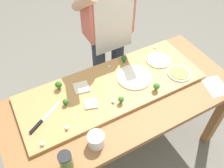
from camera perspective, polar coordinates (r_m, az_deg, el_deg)
ground_plane at (r=2.39m, az=1.76°, el=-15.07°), size 8.00×8.00×0.00m
prep_table at (r=1.81m, az=2.25°, el=-5.13°), size 1.71×0.76×0.79m
cutting_board at (r=1.77m, az=-0.00°, el=-0.76°), size 1.38×0.51×0.03m
chefs_knife at (r=1.63m, az=-16.51°, el=-8.58°), size 0.25×0.17×0.02m
pizza_whole_white_garlic at (r=1.82m, az=5.31°, el=1.73°), size 0.27×0.27×0.02m
pizza_whole_cheese_artichoke at (r=1.99m, az=10.98°, el=5.64°), size 0.19×0.19×0.02m
pizza_whole_pesto_green at (r=1.91m, az=15.71°, el=2.52°), size 0.18×0.18×0.02m
pizza_slice_near_right at (r=1.65m, az=-5.02°, el=-4.67°), size 0.11×0.11×0.01m
pizza_slice_far_left at (r=1.76m, az=-7.30°, el=-0.83°), size 0.12×0.12×0.01m
broccoli_floret_center_left at (r=1.66m, az=-11.00°, el=-4.20°), size 0.04×0.04×0.05m
broccoli_floret_front_left at (r=1.92m, az=2.86°, el=6.11°), size 0.05×0.05×0.06m
broccoli_floret_front_right at (r=1.75m, az=-12.62°, el=-0.21°), size 0.05×0.05×0.07m
broccoli_floret_back_right at (r=1.63m, az=2.18°, el=-3.70°), size 0.04×0.04×0.06m
broccoli_floret_center_right at (r=1.73m, az=10.56°, el=-0.54°), size 0.05×0.05×0.07m
cheese_crumble_a at (r=1.53m, az=-16.28°, el=-13.62°), size 0.02×0.02×0.02m
cheese_crumble_b at (r=1.56m, az=-10.59°, el=-10.22°), size 0.03×0.03×0.02m
cheese_crumble_c at (r=1.90m, az=-0.72°, el=4.21°), size 0.02×0.02×0.01m
cheese_crumble_d at (r=1.65m, az=0.35°, el=-4.14°), size 0.03×0.03×0.02m
cheese_crumble_e at (r=2.11m, az=10.16°, el=8.58°), size 0.02×0.02×0.01m
flour_cup at (r=1.49m, az=-3.80°, el=-13.23°), size 0.10×0.10×0.09m
sauce_jar at (r=1.42m, az=-10.92°, el=-17.61°), size 0.08×0.08×0.13m
recipe_note at (r=1.95m, az=23.40°, el=-0.50°), size 0.19×0.22×0.00m
cook_center at (r=2.05m, az=-0.86°, el=14.31°), size 0.54×0.39×1.67m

